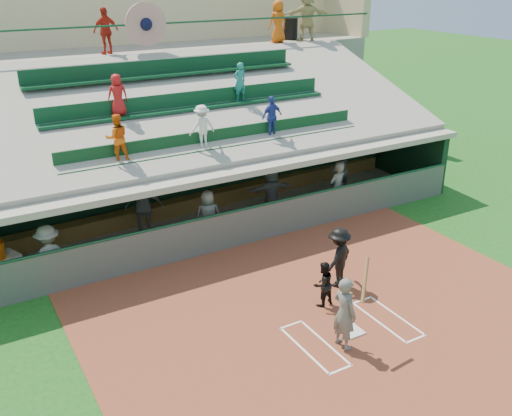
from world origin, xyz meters
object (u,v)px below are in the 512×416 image
white_table (2,270)px  home_plate (352,331)px  batter_at_plate (345,312)px  catcher (323,284)px  trash_bin (291,29)px

white_table → home_plate: bearing=-65.4°
batter_at_plate → catcher: 1.65m
catcher → trash_bin: bearing=-124.7°
home_plate → trash_bin: trash_bin is taller
home_plate → batter_at_plate: 1.00m
catcher → white_table: bearing=-42.3°
batter_at_plate → trash_bin: bearing=61.4°
white_table → trash_bin: trash_bin is taller
home_plate → catcher: catcher is taller
home_plate → trash_bin: size_ratio=0.49×
catcher → batter_at_plate: bearing=64.3°
home_plate → catcher: (0.07, 1.24, 0.55)m
catcher → trash_bin: (6.68, 11.77, 4.46)m
home_plate → trash_bin: (6.75, 13.00, 5.00)m
batter_at_plate → catcher: size_ratio=1.74×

